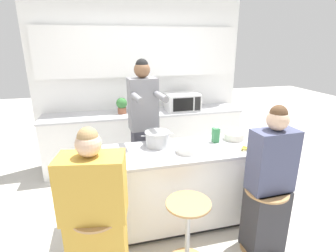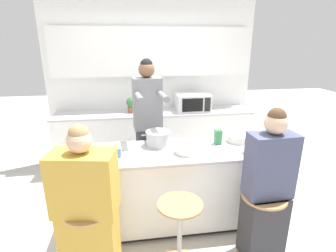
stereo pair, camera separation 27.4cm
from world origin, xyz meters
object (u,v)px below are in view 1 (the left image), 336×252
person_cooking (144,133)px  microwave (182,102)px  fruit_bowl (234,136)px  banana_bunch (245,148)px  person_seated_near (269,188)px  juice_carton (216,135)px  kitchen_island (170,187)px  person_wrapped_blanket (96,216)px  bar_stool_center (188,230)px  coffee_cup_near (119,155)px  potted_plant (122,105)px  cooking_pot (157,139)px  bar_stool_rightmost (263,217)px  bar_stool_leftmost (99,244)px

person_cooking → microwave: size_ratio=3.38×
fruit_bowl → microwave: bearing=97.8°
banana_bunch → person_seated_near: bearing=-87.4°
juice_carton → person_seated_near: bearing=-72.7°
kitchen_island → person_wrapped_blanket: person_wrapped_blanket is taller
bar_stool_center → person_seated_near: person_seated_near is taller
person_seated_near → coffee_cup_near: size_ratio=12.85×
bar_stool_center → microwave: bearing=74.0°
fruit_bowl → potted_plant: 1.85m
coffee_cup_near → microwave: 1.99m
bar_stool_center → banana_bunch: size_ratio=5.06×
person_cooking → banana_bunch: 1.22m
person_wrapped_blanket → cooking_pot: (0.67, 0.77, 0.31)m
bar_stool_rightmost → person_cooking: bearing=127.9°
banana_bunch → juice_carton: 0.37m
bar_stool_rightmost → juice_carton: 0.97m
bar_stool_center → person_cooking: size_ratio=0.37×
person_seated_near → person_cooking: bearing=126.7°
person_cooking → banana_bunch: (0.95, -0.76, -0.00)m
juice_carton → microwave: 1.43m
person_seated_near → potted_plant: (-1.15, 2.18, 0.37)m
person_seated_near → fruit_bowl: bearing=85.9°
person_wrapped_blanket → potted_plant: size_ratio=5.64×
coffee_cup_near → person_seated_near: bearing=-21.9°
person_cooking → cooking_pot: 0.43m
bar_stool_leftmost → potted_plant: potted_plant is taller
cooking_pot → juice_carton: juice_carton is taller
coffee_cup_near → banana_bunch: bearing=-4.7°
microwave → person_seated_near: bearing=-85.5°
person_cooking → banana_bunch: person_cooking is taller
coffee_cup_near → microwave: bearing=54.4°
coffee_cup_near → juice_carton: size_ratio=0.64×
bar_stool_rightmost → cooking_pot: bearing=137.5°
banana_bunch → person_wrapped_blanket: bearing=-164.6°
coffee_cup_near → juice_carton: 1.12m
bar_stool_rightmost → coffee_cup_near: (-1.30, 0.55, 0.55)m
bar_stool_leftmost → fruit_bowl: size_ratio=2.83×
bar_stool_leftmost → person_wrapped_blanket: bearing=-138.3°
person_seated_near → cooking_pot: person_seated_near is taller
juice_carton → potted_plant: (-0.92, 1.46, 0.07)m
bar_stool_leftmost → microwave: (1.39, 2.15, 0.66)m
bar_stool_leftmost → person_cooking: person_cooking is taller
coffee_cup_near → potted_plant: potted_plant is taller
bar_stool_leftmost → bar_stool_center: size_ratio=1.00×
cooking_pot → person_seated_near: bearing=-40.9°
fruit_bowl → potted_plant: size_ratio=0.95×
banana_bunch → microwave: bearing=95.0°
bar_stool_center → bar_stool_rightmost: (0.77, 0.00, 0.00)m
juice_carton → potted_plant: potted_plant is taller
person_cooking → cooking_pot: size_ratio=5.04×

